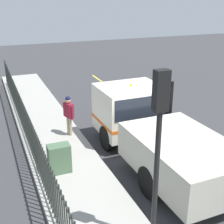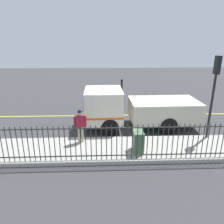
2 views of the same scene
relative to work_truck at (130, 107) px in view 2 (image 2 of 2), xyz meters
name	(u,v)px [view 2 (image 2 of 2)]	position (x,y,z in m)	size (l,w,h in m)	color
ground_plane	(116,128)	(0.09, -0.82, -1.26)	(57.37, 57.37, 0.00)	#38383A
sidewalk_slab	(120,149)	(2.94, -0.82, -1.17)	(2.41, 26.08, 0.18)	#A3A099
lane_marking	(114,115)	(-2.13, -0.82, -1.26)	(0.12, 23.47, 0.01)	yellow
work_truck	(130,107)	(0.00, 0.00, 0.00)	(2.61, 6.82, 2.68)	silver
worker_standing	(80,122)	(2.24, -2.71, -0.06)	(0.35, 0.60, 1.67)	maroon
iron_fence	(122,142)	(3.96, -0.82, -0.29)	(0.04, 22.20, 1.56)	#2D332D
traffic_light_near	(215,81)	(1.96, 3.78, 1.84)	(0.30, 0.21, 4.12)	black
utility_cabinet	(138,141)	(3.29, -0.03, -0.60)	(0.72, 0.44, 0.97)	#4C6B4C
traffic_cone	(142,111)	(-1.88, 1.09, -0.91)	(0.49, 0.49, 0.69)	orange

